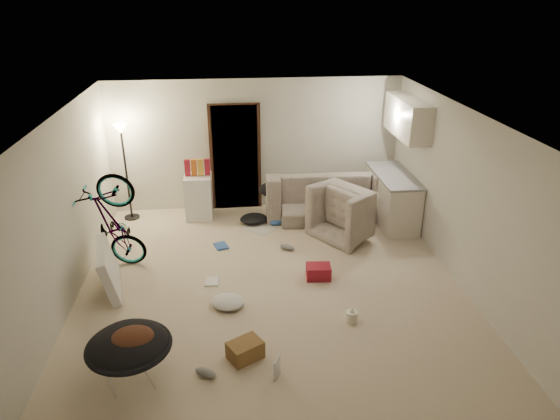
{
  "coord_description": "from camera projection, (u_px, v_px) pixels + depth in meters",
  "views": [
    {
      "loc": [
        -0.54,
        -6.18,
        3.99
      ],
      "look_at": [
        0.2,
        0.6,
        0.95
      ],
      "focal_mm": 32.0,
      "sensor_mm": 36.0,
      "label": 1
    }
  ],
  "objects": [
    {
      "name": "saucer_chair",
      "position": [
        130.0,
        352.0,
        5.39
      ],
      "size": [
        0.92,
        0.92,
        0.65
      ],
      "color": "silver",
      "rests_on": "floor"
    },
    {
      "name": "book_asset",
      "position": [
        274.0,
        381.0,
        5.52
      ],
      "size": [
        0.31,
        0.28,
        0.02
      ],
      "primitive_type": "imported",
      "rotation": [
        0.0,
        0.0,
        1.05
      ],
      "color": "maroon",
      "rests_on": "floor"
    },
    {
      "name": "snack_box_1",
      "position": [
        194.0,
        167.0,
        9.08
      ],
      "size": [
        0.1,
        0.08,
        0.3
      ],
      "primitive_type": "cube",
      "rotation": [
        0.0,
        0.0,
        0.06
      ],
      "color": "#C45918",
      "rests_on": "mini_fridge"
    },
    {
      "name": "floor",
      "position": [
        271.0,
        287.0,
        7.29
      ],
      "size": [
        5.5,
        6.0,
        0.02
      ],
      "primitive_type": "cube",
      "color": "beige",
      "rests_on": "ground"
    },
    {
      "name": "drink_case_a",
      "position": [
        245.0,
        350.0,
        5.84
      ],
      "size": [
        0.47,
        0.43,
        0.22
      ],
      "primitive_type": "cube",
      "rotation": [
        0.0,
        0.0,
        0.51
      ],
      "color": "brown",
      "rests_on": "floor"
    },
    {
      "name": "tv_box",
      "position": [
        109.0,
        269.0,
        7.08
      ],
      "size": [
        0.47,
        1.06,
        0.69
      ],
      "primitive_type": "cube",
      "rotation": [
        0.0,
        -0.21,
        0.21
      ],
      "color": "silver",
      "rests_on": "floor"
    },
    {
      "name": "kitchen_counter",
      "position": [
        392.0,
        199.0,
        9.17
      ],
      "size": [
        0.6,
        1.5,
        0.88
      ],
      "primitive_type": "cube",
      "color": "beige",
      "rests_on": "floor"
    },
    {
      "name": "bicycle",
      "position": [
        116.0,
        243.0,
        7.61
      ],
      "size": [
        1.72,
        0.94,
        0.94
      ],
      "primitive_type": "imported",
      "rotation": [
        0.0,
        -0.17,
        1.43
      ],
      "color": "black",
      "rests_on": "floor"
    },
    {
      "name": "book_blue",
      "position": [
        221.0,
        246.0,
        8.4
      ],
      "size": [
        0.27,
        0.31,
        0.03
      ],
      "primitive_type": "cube",
      "rotation": [
        0.0,
        0.0,
        0.3
      ],
      "color": "#2A5098",
      "rests_on": "floor"
    },
    {
      "name": "juicer",
      "position": [
        352.0,
        316.0,
        6.49
      ],
      "size": [
        0.15,
        0.15,
        0.21
      ],
      "color": "silver",
      "rests_on": "floor"
    },
    {
      "name": "doorway",
      "position": [
        235.0,
        158.0,
        9.53
      ],
      "size": [
        0.85,
        0.1,
        2.04
      ],
      "primitive_type": "cube",
      "color": "black",
      "rests_on": "floor"
    },
    {
      "name": "drink_case_b",
      "position": [
        318.0,
        272.0,
        7.46
      ],
      "size": [
        0.38,
        0.3,
        0.21
      ],
      "primitive_type": "cube",
      "rotation": [
        0.0,
        0.0,
        -0.08
      ],
      "color": "maroon",
      "rests_on": "floor"
    },
    {
      "name": "snack_box_3",
      "position": [
        207.0,
        167.0,
        9.1
      ],
      "size": [
        0.1,
        0.08,
        0.3
      ],
      "primitive_type": "cube",
      "rotation": [
        0.0,
        0.0,
        0.06
      ],
      "color": "maroon",
      "rests_on": "mini_fridge"
    },
    {
      "name": "ceiling",
      "position": [
        269.0,
        117.0,
        6.27
      ],
      "size": [
        5.5,
        6.0,
        0.02
      ],
      "primitive_type": "cube",
      "color": "white",
      "rests_on": "wall_back"
    },
    {
      "name": "wall_right",
      "position": [
        464.0,
        200.0,
        7.05
      ],
      "size": [
        0.02,
        6.0,
        2.5
      ],
      "primitive_type": "cube",
      "color": "beige",
      "rests_on": "floor"
    },
    {
      "name": "wall_left",
      "position": [
        60.0,
        217.0,
        6.51
      ],
      "size": [
        0.02,
        6.0,
        2.5
      ],
      "primitive_type": "cube",
      "color": "beige",
      "rests_on": "floor"
    },
    {
      "name": "book_white",
      "position": [
        212.0,
        281.0,
        7.39
      ],
      "size": [
        0.21,
        0.27,
        0.02
      ],
      "primitive_type": "cube",
      "rotation": [
        0.0,
        0.0,
        -0.07
      ],
      "color": "silver",
      "rests_on": "floor"
    },
    {
      "name": "snack_box_2",
      "position": [
        201.0,
        167.0,
        9.09
      ],
      "size": [
        0.1,
        0.07,
        0.3
      ],
      "primitive_type": "cube",
      "rotation": [
        0.0,
        0.0,
        -0.05
      ],
      "color": "gold",
      "rests_on": "mini_fridge"
    },
    {
      "name": "newspaper",
      "position": [
        260.0,
        228.0,
        9.05
      ],
      "size": [
        0.65,
        0.65,
        0.01
      ],
      "primitive_type": "cube",
      "rotation": [
        0.0,
        0.0,
        0.78
      ],
      "color": "#B8B2AA",
      "rests_on": "floor"
    },
    {
      "name": "wall_back",
      "position": [
        256.0,
        145.0,
        9.51
      ],
      "size": [
        5.5,
        0.02,
        2.5
      ],
      "primitive_type": "cube",
      "color": "beige",
      "rests_on": "floor"
    },
    {
      "name": "clothes_lump_c",
      "position": [
        228.0,
        302.0,
        6.81
      ],
      "size": [
        0.56,
        0.52,
        0.14
      ],
      "primitive_type": "ellipsoid",
      "rotation": [
        0.0,
        0.0,
        -0.34
      ],
      "color": "silver",
      "rests_on": "floor"
    },
    {
      "name": "kitchen_uppers",
      "position": [
        408.0,
        118.0,
        8.56
      ],
      "size": [
        0.38,
        1.4,
        0.65
      ],
      "primitive_type": "cube",
      "color": "beige",
      "rests_on": "wall_right"
    },
    {
      "name": "wall_front",
      "position": [
        304.0,
        357.0,
        4.05
      ],
      "size": [
        5.5,
        0.02,
        2.5
      ],
      "primitive_type": "cube",
      "color": "beige",
      "rests_on": "floor"
    },
    {
      "name": "counter_top",
      "position": [
        395.0,
        175.0,
        8.98
      ],
      "size": [
        0.64,
        1.54,
        0.04
      ],
      "primitive_type": "cube",
      "color": "gray",
      "rests_on": "kitchen_counter"
    },
    {
      "name": "shoe_0",
      "position": [
        277.0,
        222.0,
        9.15
      ],
      "size": [
        0.31,
        0.19,
        0.11
      ],
      "primitive_type": "ellipsoid",
      "rotation": [
        0.0,
        0.0,
        0.24
      ],
      "color": "#2A5098",
      "rests_on": "floor"
    },
    {
      "name": "door_trim",
      "position": [
        236.0,
        158.0,
        9.5
      ],
      "size": [
        0.97,
        0.04,
        2.1
      ],
      "primitive_type": "cube",
      "color": "#341D12",
      "rests_on": "floor"
    },
    {
      "name": "sofa_drape",
      "position": [
        274.0,
        190.0,
        9.32
      ],
      "size": [
        0.66,
        0.59,
        0.28
      ],
      "primitive_type": "ellipsoid",
      "rotation": [
        0.0,
        0.0,
        -0.26
      ],
      "color": "black",
      "rests_on": "sofa"
    },
    {
      "name": "floor_lamp",
      "position": [
        123.0,
        152.0,
        8.92
      ],
      "size": [
        0.28,
        0.28,
        1.81
      ],
      "color": "black",
      "rests_on": "floor"
    },
    {
      "name": "sofa",
      "position": [
        324.0,
        198.0,
        9.5
      ],
      "size": [
        2.23,
        0.92,
        0.65
      ],
      "primitive_type": "imported",
      "rotation": [
        0.0,
        0.0,
        3.12
      ],
      "color": "#3D453E",
      "rests_on": "floor"
    },
    {
      "name": "armchair",
      "position": [
        353.0,
        215.0,
        8.76
      ],
      "size": [
        1.35,
        1.39,
        0.68
      ],
      "primitive_type": "imported",
      "rotation": [
        0.0,
        0.0,
        2.19
      ],
      "color": "#3D453E",
      "rests_on": "floor"
    },
    {
      "name": "snack_box_0",
      "position": [
        187.0,
        168.0,
        9.07
      ],
      "size": [
        0.11,
        0.08,
        0.3
      ],
      "primitive_type": "cube",
      "rotation": [
        0.0,
        0.0,
        0.15
      ],
      "color": "maroon",
      "rests_on": "mini_fridge"
    },
    {
      "name": "shoe_1",
      "position": [
        287.0,
        247.0,
        8.28
      ],
      "size": [
        0.28,
        0.23,
        0.1
      ],
      "primitive_type": "ellipsoid",
      "rotation": [
        0.0,
        0.0,
        -0.58
      ],
      "color": "slate",
      "rests_on": "floor"
    },
    {
      "name": "clothes_lump_b",
      "position": [
        253.0,
        219.0,
        9.24
      ],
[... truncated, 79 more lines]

